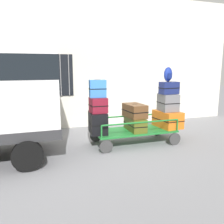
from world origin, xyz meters
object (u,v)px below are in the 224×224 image
at_px(suitcase_left_top, 98,89).
at_px(suitcase_midleft_bottom, 135,124).
at_px(suitcase_center_middle, 168,102).
at_px(suitcase_midleft_middle, 135,111).
at_px(suitcase_left_bottom, 98,123).
at_px(backpack, 168,74).
at_px(suitcase_center_top, 169,88).
at_px(luggage_cart, 135,132).
at_px(suitcase_left_middle, 98,105).
at_px(suitcase_center_bottom, 168,119).

relative_size(suitcase_left_top, suitcase_midleft_bottom, 0.54).
bearing_deg(suitcase_center_middle, suitcase_midleft_middle, -179.55).
height_order(suitcase_left_bottom, suitcase_midleft_bottom, suitcase_left_bottom).
bearing_deg(suitcase_midleft_bottom, backpack, 2.51).
relative_size(suitcase_center_middle, backpack, 1.34).
height_order(suitcase_center_middle, suitcase_center_top, suitcase_center_top).
height_order(luggage_cart, backpack, backpack).
bearing_deg(suitcase_midleft_bottom, suitcase_left_bottom, 176.72).
bearing_deg(suitcase_left_bottom, suitcase_center_middle, -0.36).
bearing_deg(suitcase_midleft_bottom, suitcase_center_top, 1.50).
xyz_separation_m(luggage_cart, suitcase_center_middle, (1.14, 0.02, 0.85)).
xyz_separation_m(suitcase_left_bottom, suitcase_center_top, (2.28, -0.04, 0.94)).
bearing_deg(suitcase_left_middle, suitcase_midleft_middle, 2.09).
xyz_separation_m(suitcase_midleft_middle, suitcase_center_bottom, (1.14, -0.00, -0.34)).
relative_size(suitcase_left_middle, suitcase_center_middle, 0.80).
bearing_deg(backpack, suitcase_left_top, 179.97).
bearing_deg(suitcase_center_top, backpack, 156.68).
xyz_separation_m(suitcase_left_top, suitcase_midleft_bottom, (1.14, -0.05, -1.09)).
relative_size(luggage_cart, suitcase_left_bottom, 3.17).
bearing_deg(suitcase_left_bottom, suitcase_midleft_middle, -1.17).
distance_m(suitcase_left_bottom, suitcase_center_bottom, 2.28).
height_order(suitcase_left_bottom, suitcase_center_bottom, suitcase_left_bottom).
bearing_deg(luggage_cart, suitcase_left_middle, -178.70).
xyz_separation_m(suitcase_left_middle, suitcase_left_top, (0.00, 0.05, 0.46)).
height_order(suitcase_left_bottom, suitcase_left_top, suitcase_left_top).
distance_m(luggage_cart, suitcase_left_middle, 1.45).
bearing_deg(suitcase_center_bottom, suitcase_center_top, -90.00).
bearing_deg(luggage_cart, suitcase_center_top, 0.18).
bearing_deg(suitcase_center_bottom, suitcase_left_top, 179.70).
relative_size(suitcase_left_top, suitcase_center_middle, 0.84).
height_order(suitcase_midleft_middle, suitcase_center_top, suitcase_center_top).
bearing_deg(suitcase_left_top, luggage_cart, -1.16).
distance_m(suitcase_left_bottom, suitcase_left_middle, 0.53).
distance_m(suitcase_left_middle, suitcase_center_bottom, 2.35).
height_order(suitcase_center_top, backpack, backpack).
relative_size(suitcase_left_middle, suitcase_center_top, 0.77).
xyz_separation_m(suitcase_left_top, suitcase_center_top, (2.28, -0.02, -0.04)).
distance_m(suitcase_left_middle, backpack, 2.39).
xyz_separation_m(suitcase_midleft_middle, suitcase_center_top, (1.14, -0.01, 0.65)).
height_order(suitcase_left_top, suitcase_midleft_bottom, suitcase_left_top).
height_order(suitcase_midleft_bottom, backpack, backpack).
relative_size(suitcase_midleft_middle, suitcase_center_bottom, 0.85).
relative_size(suitcase_left_bottom, suitcase_left_middle, 1.68).
xyz_separation_m(suitcase_midleft_bottom, suitcase_midleft_middle, (-0.00, 0.04, 0.40)).
xyz_separation_m(suitcase_left_middle, suitcase_midleft_middle, (1.14, 0.04, -0.23)).
height_order(suitcase_midleft_bottom, suitcase_center_bottom, suitcase_center_bottom).
height_order(suitcase_center_middle, backpack, backpack).
distance_m(suitcase_midleft_middle, suitcase_center_middle, 1.16).
relative_size(suitcase_midleft_bottom, suitcase_midleft_middle, 1.12).
xyz_separation_m(suitcase_midleft_bottom, suitcase_center_middle, (1.14, 0.05, 0.59)).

